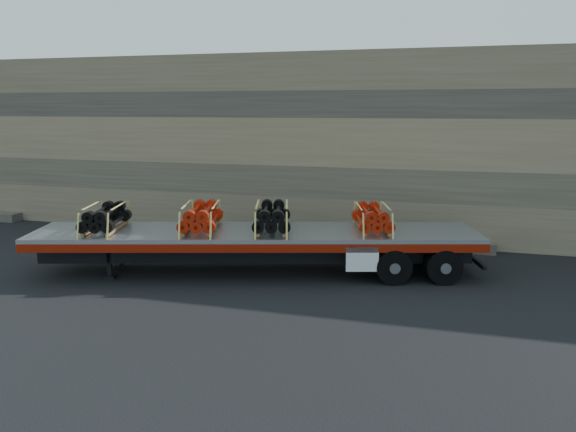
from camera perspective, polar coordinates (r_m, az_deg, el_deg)
name	(u,v)px	position (r m, az deg, el deg)	size (l,w,h in m)	color
ground	(242,274)	(17.25, -4.65, -5.86)	(120.00, 120.00, 0.00)	black
rock_wall	(298,145)	(22.75, 1.04, 7.24)	(44.00, 3.00, 7.00)	#7A6B54
trailer	(256,252)	(17.16, -3.28, -3.63)	(13.34, 2.57, 1.33)	#A7AAAF
bundle_front	(105,218)	(17.77, -18.07, -0.24)	(1.03, 2.05, 0.73)	black
bundle_midfront	(201,218)	(17.10, -8.81, -0.19)	(1.08, 2.16, 0.76)	#B11D09
bundle_midrear	(272,218)	(16.90, -1.63, -0.18)	(1.08, 2.17, 0.77)	black
bundle_rear	(372,219)	(17.09, 8.56, -0.26)	(1.01, 2.03, 0.72)	#B11D09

